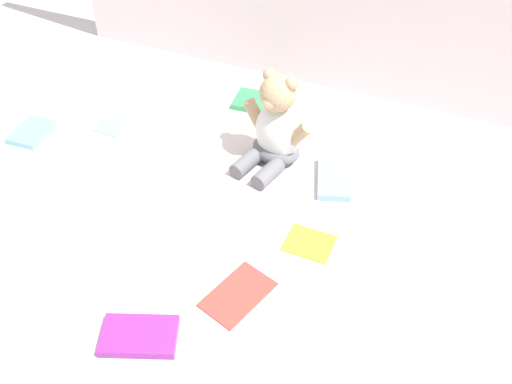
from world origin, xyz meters
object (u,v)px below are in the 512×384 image
at_px(teddy_bear, 276,130).
at_px(book_case_3, 334,179).
at_px(book_case_2, 139,336).
at_px(book_case_4, 254,101).
at_px(book_case_1, 118,119).
at_px(book_case_5, 309,242).
at_px(book_case_6, 32,132).
at_px(book_case_0, 238,294).

bearing_deg(teddy_bear, book_case_3, 5.07).
xyz_separation_m(book_case_2, book_case_4, (-0.09, 0.74, -0.00)).
relative_size(book_case_1, book_case_5, 1.32).
relative_size(book_case_2, book_case_6, 1.25).
distance_m(teddy_bear, book_case_5, 0.29).
distance_m(book_case_1, book_case_3, 0.58).
xyz_separation_m(book_case_3, book_case_4, (-0.28, 0.21, -0.00)).
distance_m(book_case_5, book_case_6, 0.76).
bearing_deg(book_case_0, teddy_bear, 119.17).
height_order(book_case_4, book_case_5, book_case_4).
bearing_deg(book_case_6, book_case_5, 170.78).
height_order(teddy_bear, book_case_6, teddy_bear).
xyz_separation_m(book_case_5, book_case_6, (-0.75, 0.08, 0.00)).
distance_m(book_case_2, book_case_5, 0.38).
height_order(book_case_1, book_case_3, book_case_3).
distance_m(teddy_bear, book_case_1, 0.43).
bearing_deg(book_case_3, book_case_2, -127.89).
relative_size(book_case_1, book_case_3, 0.95).
relative_size(book_case_1, book_case_6, 1.19).
distance_m(book_case_3, book_case_6, 0.75).
bearing_deg(book_case_0, book_case_5, 82.26).
bearing_deg(book_case_5, book_case_0, 155.08).
bearing_deg(book_case_2, book_case_1, -165.30).
bearing_deg(teddy_bear, book_case_0, -64.55).
bearing_deg(teddy_bear, book_case_4, 139.34).
height_order(book_case_2, book_case_4, book_case_2).
height_order(teddy_bear, book_case_2, teddy_bear).
bearing_deg(book_case_2, book_case_3, 138.87).
distance_m(teddy_bear, book_case_6, 0.61).
height_order(book_case_1, book_case_4, book_case_4).
distance_m(book_case_3, book_case_5, 0.20).
height_order(book_case_0, book_case_2, book_case_2).
bearing_deg(book_case_4, book_case_1, 119.32).
xyz_separation_m(book_case_0, book_case_6, (-0.67, 0.25, 0.00)).
bearing_deg(book_case_3, book_case_6, 171.73).
distance_m(book_case_2, book_case_3, 0.56).
bearing_deg(book_case_1, book_case_0, 143.14).
height_order(book_case_2, book_case_6, book_case_2).
relative_size(teddy_bear, book_case_0, 1.66).
distance_m(teddy_bear, book_case_4, 0.24).
height_order(book_case_2, book_case_5, book_case_2).
xyz_separation_m(book_case_0, book_case_5, (0.08, 0.17, 0.00)).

